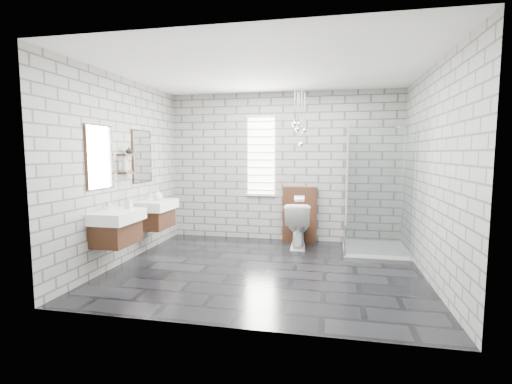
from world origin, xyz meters
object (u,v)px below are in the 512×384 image
(vanity_left, at_px, (115,218))
(vanity_right, at_px, (154,206))
(shower_enclosure, at_px, (370,222))
(cistern_panel, at_px, (300,214))
(toilet, at_px, (298,225))

(vanity_left, bearing_deg, vanity_right, 90.00)
(vanity_left, height_order, shower_enclosure, shower_enclosure)
(vanity_right, bearing_deg, vanity_left, -90.00)
(vanity_right, bearing_deg, cistern_panel, 28.31)
(shower_enclosure, xyz_separation_m, toilet, (-1.17, 0.12, -0.12))
(vanity_left, height_order, cistern_panel, vanity_left)
(vanity_right, bearing_deg, toilet, 19.91)
(cistern_panel, relative_size, shower_enclosure, 0.49)
(shower_enclosure, height_order, toilet, shower_enclosure)
(vanity_right, distance_m, cistern_panel, 2.56)
(vanity_left, relative_size, vanity_right, 1.00)
(cistern_panel, bearing_deg, vanity_right, -151.69)
(shower_enclosure, bearing_deg, toilet, 174.05)
(shower_enclosure, bearing_deg, vanity_right, -168.58)
(cistern_panel, xyz_separation_m, shower_enclosure, (1.17, -0.52, 0.00))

